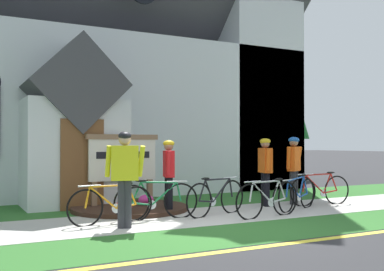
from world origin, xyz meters
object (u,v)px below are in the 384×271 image
at_px(bicycle_silver, 297,194).
at_px(bicycle_orange, 268,199).
at_px(cyclist_in_white_jersey, 125,171).
at_px(roadside_conifer, 271,72).
at_px(bicycle_yellow, 156,200).
at_px(bicycle_white, 320,190).
at_px(bicycle_blue, 216,197).
at_px(cyclist_in_orange_jersey, 265,167).
at_px(church_sign, 123,160).
at_px(bicycle_green, 112,204).
at_px(cyclist_in_green_jersey, 169,171).
at_px(cyclist_in_yellow_jersey, 294,165).

distance_m(bicycle_silver, bicycle_orange, 1.35).
distance_m(cyclist_in_white_jersey, roadside_conifer, 12.86).
bearing_deg(bicycle_yellow, bicycle_white, 1.12).
height_order(bicycle_yellow, cyclist_in_white_jersey, cyclist_in_white_jersey).
height_order(bicycle_blue, cyclist_in_orange_jersey, cyclist_in_orange_jersey).
height_order(bicycle_orange, cyclist_in_white_jersey, cyclist_in_white_jersey).
bearing_deg(roadside_conifer, bicycle_silver, -123.42).
xyz_separation_m(church_sign, cyclist_in_white_jersey, (-0.87, -2.62, -0.10)).
bearing_deg(bicycle_green, bicycle_silver, -2.52).
xyz_separation_m(bicycle_green, cyclist_in_white_jersey, (0.06, -0.57, 0.67)).
distance_m(bicycle_orange, cyclist_in_green_jersey, 2.25).
height_order(cyclist_in_orange_jersey, roadside_conifer, roadside_conifer).
xyz_separation_m(bicycle_orange, cyclist_in_white_jersey, (-3.07, 0.17, 0.65)).
bearing_deg(cyclist_in_green_jersey, bicycle_silver, -18.52).
bearing_deg(bicycle_white, cyclist_in_white_jersey, -172.00).
distance_m(bicycle_green, cyclist_in_orange_jersey, 4.18).
distance_m(church_sign, bicycle_green, 2.38).
xyz_separation_m(bicycle_green, cyclist_in_orange_jersey, (4.09, 0.66, 0.60)).
height_order(cyclist_in_yellow_jersey, cyclist_in_orange_jersey, cyclist_in_yellow_jersey).
bearing_deg(bicycle_green, bicycle_blue, -0.70).
height_order(church_sign, bicycle_green, church_sign).
height_order(bicycle_orange, cyclist_in_orange_jersey, cyclist_in_orange_jersey).
bearing_deg(roadside_conifer, cyclist_in_white_jersey, -139.33).
relative_size(cyclist_in_white_jersey, roadside_conifer, 0.23).
xyz_separation_m(cyclist_in_white_jersey, cyclist_in_green_jersey, (1.48, 1.32, -0.11)).
bearing_deg(bicycle_blue, bicycle_white, 3.90).
relative_size(bicycle_green, cyclist_in_orange_jersey, 1.05).
height_order(bicycle_yellow, cyclist_in_orange_jersey, cyclist_in_orange_jersey).
height_order(bicycle_orange, bicycle_white, bicycle_white).
bearing_deg(cyclist_in_white_jersey, roadside_conifer, 40.67).
xyz_separation_m(bicycle_blue, cyclist_in_orange_jersey, (1.80, 0.68, 0.58)).
xyz_separation_m(bicycle_green, cyclist_in_yellow_jersey, (4.95, 0.63, 0.63)).
height_order(bicycle_green, roadside_conifer, roadside_conifer).
bearing_deg(cyclist_in_orange_jersey, bicycle_yellow, -169.88).
xyz_separation_m(cyclist_in_green_jersey, roadside_conifer, (7.89, 6.73, 3.69)).
relative_size(bicycle_silver, bicycle_blue, 0.94).
bearing_deg(bicycle_green, cyclist_in_white_jersey, -84.03).
xyz_separation_m(bicycle_silver, cyclist_in_yellow_jersey, (0.59, 0.82, 0.63)).
relative_size(church_sign, cyclist_in_orange_jersey, 1.10).
bearing_deg(bicycle_blue, church_sign, 123.13).
xyz_separation_m(bicycle_yellow, roadside_conifer, (8.46, 7.39, 4.24)).
distance_m(bicycle_white, cyclist_in_green_jersey, 3.96).
bearing_deg(cyclist_in_green_jersey, cyclist_in_orange_jersey, -2.22).
relative_size(bicycle_blue, roadside_conifer, 0.23).
distance_m(bicycle_silver, roadside_conifer, 10.13).
bearing_deg(cyclist_in_orange_jersey, roadside_conifer, 51.95).
distance_m(bicycle_orange, cyclist_in_orange_jersey, 1.79).
height_order(bicycle_silver, bicycle_white, bicycle_white).
bearing_deg(cyclist_in_white_jersey, cyclist_in_yellow_jersey, 13.73).
bearing_deg(bicycle_orange, bicycle_yellow, 158.89).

